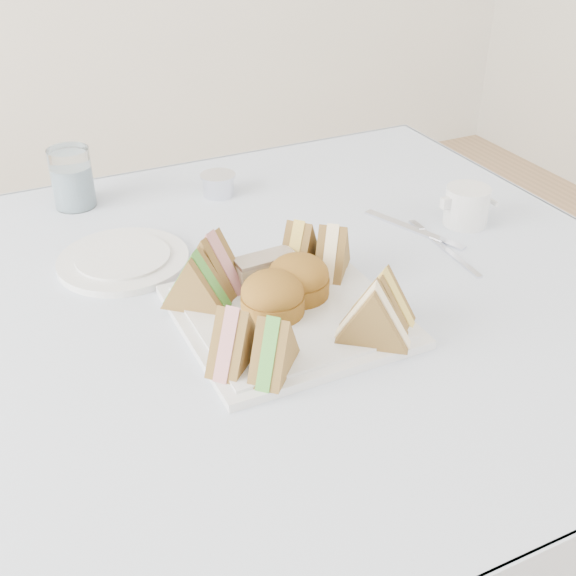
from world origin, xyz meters
name	(u,v)px	position (x,y,z in m)	size (l,w,h in m)	color
table	(303,466)	(0.00, 0.00, 0.37)	(0.90, 0.90, 0.74)	brown
tablecloth	(305,284)	(0.00, 0.00, 0.74)	(1.02, 1.02, 0.01)	#ADBAC6
serving_plate	(288,316)	(-0.06, -0.08, 0.75)	(0.28, 0.28, 0.01)	silver
sandwich_fl_a	(234,334)	(-0.17, -0.14, 0.80)	(0.09, 0.04, 0.08)	brown
sandwich_fl_b	(274,344)	(-0.13, -0.18, 0.80)	(0.08, 0.04, 0.08)	brown
sandwich_fr_a	(383,295)	(0.04, -0.14, 0.80)	(0.09, 0.04, 0.08)	brown
sandwich_fr_b	(374,313)	(0.00, -0.18, 0.80)	(0.09, 0.04, 0.08)	brown
sandwich_bl_a	(196,279)	(-0.17, -0.01, 0.80)	(0.09, 0.04, 0.08)	brown
sandwich_bl_b	(212,260)	(-0.13, 0.03, 0.80)	(0.10, 0.05, 0.09)	brown
sandwich_br_a	(332,249)	(0.04, -0.01, 0.80)	(0.09, 0.04, 0.08)	brown
sandwich_br_b	(299,244)	(0.00, 0.03, 0.80)	(0.08, 0.04, 0.07)	brown
scone_left	(273,296)	(-0.08, -0.07, 0.79)	(0.09, 0.09, 0.06)	#8E5E21
scone_right	(298,278)	(-0.03, -0.05, 0.79)	(0.09, 0.09, 0.06)	#8E5E21
pastry_slice	(265,269)	(-0.06, 0.01, 0.78)	(0.09, 0.04, 0.04)	#C1B193
side_plate	(123,260)	(-0.23, 0.17, 0.75)	(0.20, 0.20, 0.01)	silver
water_glass	(72,178)	(-0.25, 0.41, 0.80)	(0.07, 0.07, 0.10)	white
tea_strainer	(218,186)	(-0.01, 0.34, 0.76)	(0.06, 0.06, 0.04)	silver
knife	(413,229)	(0.23, 0.07, 0.75)	(0.02, 0.19, 0.00)	silver
fork	(449,252)	(0.24, -0.02, 0.75)	(0.01, 0.16, 0.00)	silver
creamer_jug	(467,206)	(0.33, 0.05, 0.78)	(0.07, 0.07, 0.06)	silver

